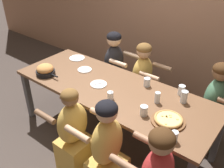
# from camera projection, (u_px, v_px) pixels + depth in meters

# --- Properties ---
(ground_plane) EXTENTS (18.00, 18.00, 0.00)m
(ground_plane) POSITION_uv_depth(u_px,v_px,m) (112.00, 135.00, 3.38)
(ground_plane) COLOR #423833
(ground_plane) RESTS_ON ground
(dining_table) EXTENTS (2.53, 0.93, 0.77)m
(dining_table) POSITION_uv_depth(u_px,v_px,m) (112.00, 92.00, 3.02)
(dining_table) COLOR brown
(dining_table) RESTS_ON ground
(pizza_board_main) EXTENTS (0.34, 0.34, 0.05)m
(pizza_board_main) POSITION_uv_depth(u_px,v_px,m) (168.00, 120.00, 2.43)
(pizza_board_main) COLOR brown
(pizza_board_main) RESTS_ON dining_table
(skillet_bowl) EXTENTS (0.36, 0.24, 0.15)m
(skillet_bowl) POSITION_uv_depth(u_px,v_px,m) (45.00, 70.00, 3.22)
(skillet_bowl) COLOR black
(skillet_bowl) RESTS_ON dining_table
(empty_plate_a) EXTENTS (0.19, 0.19, 0.02)m
(empty_plate_a) POSITION_uv_depth(u_px,v_px,m) (85.00, 70.00, 3.35)
(empty_plate_a) COLOR white
(empty_plate_a) RESTS_ON dining_table
(empty_plate_b) EXTENTS (0.22, 0.22, 0.02)m
(empty_plate_b) POSITION_uv_depth(u_px,v_px,m) (77.00, 58.00, 3.67)
(empty_plate_b) COLOR white
(empty_plate_b) RESTS_ON dining_table
(empty_plate_c) EXTENTS (0.20, 0.20, 0.02)m
(empty_plate_c) POSITION_uv_depth(u_px,v_px,m) (99.00, 84.00, 3.03)
(empty_plate_c) COLOR white
(empty_plate_c) RESTS_ON dining_table
(cocktail_glass_blue) EXTENTS (0.07, 0.07, 0.11)m
(cocktail_glass_blue) POSITION_uv_depth(u_px,v_px,m) (110.00, 96.00, 2.75)
(cocktail_glass_blue) COLOR silver
(cocktail_glass_blue) RESTS_ON dining_table
(drinking_glass_a) EXTENTS (0.08, 0.08, 0.10)m
(drinking_glass_a) POSITION_uv_depth(u_px,v_px,m) (147.00, 83.00, 2.99)
(drinking_glass_a) COLOR silver
(drinking_glass_a) RESTS_ON dining_table
(drinking_glass_b) EXTENTS (0.07, 0.07, 0.14)m
(drinking_glass_b) POSITION_uv_depth(u_px,v_px,m) (184.00, 97.00, 2.69)
(drinking_glass_b) COLOR silver
(drinking_glass_b) RESTS_ON dining_table
(drinking_glass_c) EXTENTS (0.06, 0.06, 0.11)m
(drinking_glass_c) POSITION_uv_depth(u_px,v_px,m) (174.00, 137.00, 2.19)
(drinking_glass_c) COLOR silver
(drinking_glass_c) RESTS_ON dining_table
(drinking_glass_d) EXTENTS (0.06, 0.06, 0.13)m
(drinking_glass_d) POSITION_uv_depth(u_px,v_px,m) (157.00, 98.00, 2.69)
(drinking_glass_d) COLOR silver
(drinking_glass_d) RESTS_ON dining_table
(drinking_glass_e) EXTENTS (0.08, 0.08, 0.11)m
(drinking_glass_e) POSITION_uv_depth(u_px,v_px,m) (144.00, 111.00, 2.51)
(drinking_glass_e) COLOR silver
(drinking_glass_e) RESTS_ON dining_table
(drinking_glass_f) EXTENTS (0.08, 0.08, 0.12)m
(drinking_glass_f) POSITION_uv_depth(u_px,v_px,m) (181.00, 90.00, 2.82)
(drinking_glass_f) COLOR silver
(drinking_glass_f) RESTS_ON dining_table
(diner_far_midleft) EXTENTS (0.51, 0.40, 1.16)m
(diner_far_midleft) POSITION_uv_depth(u_px,v_px,m) (114.00, 71.00, 3.82)
(diner_far_midleft) COLOR #232328
(diner_far_midleft) RESTS_ON ground
(diner_near_midright) EXTENTS (0.51, 0.40, 1.15)m
(diner_near_midright) POSITION_uv_depth(u_px,v_px,m) (107.00, 155.00, 2.39)
(diner_near_midright) COLOR gold
(diner_near_midright) RESTS_ON ground
(diner_far_right) EXTENTS (0.51, 0.40, 1.13)m
(diner_far_right) POSITION_uv_depth(u_px,v_px,m) (213.00, 108.00, 3.02)
(diner_far_right) COLOR #477556
(diner_far_right) RESTS_ON ground
(diner_near_center) EXTENTS (0.51, 0.40, 1.09)m
(diner_near_center) POSITION_uv_depth(u_px,v_px,m) (74.00, 137.00, 2.65)
(diner_near_center) COLOR gold
(diner_near_center) RESTS_ON ground
(diner_far_center) EXTENTS (0.51, 0.40, 1.11)m
(diner_far_center) POSITION_uv_depth(u_px,v_px,m) (142.00, 82.00, 3.57)
(diner_far_center) COLOR gold
(diner_far_center) RESTS_ON ground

